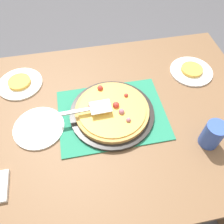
{
  "coord_description": "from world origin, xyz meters",
  "views": [
    {
      "loc": [
        -0.12,
        -0.6,
        1.6
      ],
      "look_at": [
        0.0,
        0.0,
        0.77
      ],
      "focal_mm": 36.87,
      "sensor_mm": 36.0,
      "label": 1
    }
  ],
  "objects_px": {
    "plate_near_left": "(191,71)",
    "plate_side": "(39,128)",
    "plate_far_right": "(20,84)",
    "pizza_pan": "(112,113)",
    "served_slice_left": "(192,69)",
    "cup_near": "(212,135)",
    "pizza_server": "(90,109)",
    "pizza": "(112,110)",
    "served_slice_right": "(19,82)"
  },
  "relations": [
    {
      "from": "served_slice_left",
      "to": "pizza_server",
      "type": "xyz_separation_m",
      "value": [
        -0.56,
        -0.2,
        0.05
      ]
    },
    {
      "from": "pizza_pan",
      "to": "served_slice_left",
      "type": "relative_size",
      "value": 3.45
    },
    {
      "from": "plate_near_left",
      "to": "served_slice_left",
      "type": "relative_size",
      "value": 2.0
    },
    {
      "from": "plate_near_left",
      "to": "plate_side",
      "type": "bearing_deg",
      "value": -165.43
    },
    {
      "from": "pizza",
      "to": "pizza_server",
      "type": "distance_m",
      "value": 0.1
    },
    {
      "from": "plate_side",
      "to": "plate_far_right",
      "type": "bearing_deg",
      "value": 107.77
    },
    {
      "from": "served_slice_right",
      "to": "plate_side",
      "type": "bearing_deg",
      "value": -72.23
    },
    {
      "from": "plate_far_right",
      "to": "cup_near",
      "type": "height_order",
      "value": "cup_near"
    },
    {
      "from": "plate_far_right",
      "to": "pizza_server",
      "type": "bearing_deg",
      "value": -40.73
    },
    {
      "from": "plate_far_right",
      "to": "served_slice_left",
      "type": "height_order",
      "value": "served_slice_left"
    },
    {
      "from": "served_slice_left",
      "to": "served_slice_right",
      "type": "relative_size",
      "value": 1.0
    },
    {
      "from": "pizza_server",
      "to": "served_slice_left",
      "type": "bearing_deg",
      "value": 19.29
    },
    {
      "from": "cup_near",
      "to": "plate_near_left",
      "type": "bearing_deg",
      "value": 76.82
    },
    {
      "from": "plate_side",
      "to": "pizza_pan",
      "type": "bearing_deg",
      "value": 2.12
    },
    {
      "from": "plate_side",
      "to": "cup_near",
      "type": "height_order",
      "value": "cup_near"
    },
    {
      "from": "plate_far_right",
      "to": "plate_side",
      "type": "distance_m",
      "value": 0.3
    },
    {
      "from": "pizza",
      "to": "served_slice_right",
      "type": "relative_size",
      "value": 3.0
    },
    {
      "from": "plate_far_right",
      "to": "pizza_pan",
      "type": "bearing_deg",
      "value": -33.1
    },
    {
      "from": "plate_near_left",
      "to": "plate_far_right",
      "type": "bearing_deg",
      "value": 174.83
    },
    {
      "from": "pizza",
      "to": "plate_near_left",
      "type": "relative_size",
      "value": 1.5
    },
    {
      "from": "plate_far_right",
      "to": "plate_near_left",
      "type": "bearing_deg",
      "value": -5.17
    },
    {
      "from": "cup_near",
      "to": "pizza",
      "type": "bearing_deg",
      "value": 149.46
    },
    {
      "from": "pizza",
      "to": "served_slice_right",
      "type": "distance_m",
      "value": 0.5
    },
    {
      "from": "plate_near_left",
      "to": "pizza_server",
      "type": "xyz_separation_m",
      "value": [
        -0.56,
        -0.2,
        0.07
      ]
    },
    {
      "from": "cup_near",
      "to": "pizza_server",
      "type": "height_order",
      "value": "cup_near"
    },
    {
      "from": "plate_far_right",
      "to": "plate_side",
      "type": "height_order",
      "value": "same"
    },
    {
      "from": "plate_side",
      "to": "cup_near",
      "type": "distance_m",
      "value": 0.72
    },
    {
      "from": "pizza_pan",
      "to": "pizza_server",
      "type": "relative_size",
      "value": 1.64
    },
    {
      "from": "pizza_pan",
      "to": "plate_near_left",
      "type": "bearing_deg",
      "value": 22.66
    },
    {
      "from": "served_slice_left",
      "to": "cup_near",
      "type": "relative_size",
      "value": 0.92
    },
    {
      "from": "pizza_server",
      "to": "plate_far_right",
      "type": "bearing_deg",
      "value": 139.27
    },
    {
      "from": "served_slice_right",
      "to": "cup_near",
      "type": "xyz_separation_m",
      "value": [
        0.78,
        -0.49,
        0.04
      ]
    },
    {
      "from": "pizza_pan",
      "to": "plate_near_left",
      "type": "height_order",
      "value": "pizza_pan"
    },
    {
      "from": "plate_near_left",
      "to": "plate_side",
      "type": "xyz_separation_m",
      "value": [
        -0.79,
        -0.2,
        0.0
      ]
    },
    {
      "from": "plate_side",
      "to": "pizza_server",
      "type": "relative_size",
      "value": 0.95
    },
    {
      "from": "pizza_pan",
      "to": "plate_side",
      "type": "distance_m",
      "value": 0.33
    },
    {
      "from": "plate_far_right",
      "to": "served_slice_right",
      "type": "distance_m",
      "value": 0.01
    },
    {
      "from": "pizza_pan",
      "to": "plate_far_right",
      "type": "distance_m",
      "value": 0.5
    },
    {
      "from": "pizza_pan",
      "to": "plate_side",
      "type": "xyz_separation_m",
      "value": [
        -0.33,
        -0.01,
        -0.01
      ]
    },
    {
      "from": "served_slice_left",
      "to": "cup_near",
      "type": "height_order",
      "value": "cup_near"
    },
    {
      "from": "cup_near",
      "to": "served_slice_left",
      "type": "bearing_deg",
      "value": 76.82
    },
    {
      "from": "plate_near_left",
      "to": "plate_far_right",
      "type": "height_order",
      "value": "same"
    },
    {
      "from": "plate_side",
      "to": "served_slice_right",
      "type": "xyz_separation_m",
      "value": [
        -0.09,
        0.28,
        0.01
      ]
    },
    {
      "from": "pizza_pan",
      "to": "plate_near_left",
      "type": "distance_m",
      "value": 0.5
    },
    {
      "from": "plate_far_right",
      "to": "plate_side",
      "type": "relative_size",
      "value": 1.0
    },
    {
      "from": "pizza_pan",
      "to": "pizza_server",
      "type": "bearing_deg",
      "value": -178.2
    },
    {
      "from": "pizza",
      "to": "cup_near",
      "type": "relative_size",
      "value": 2.75
    },
    {
      "from": "served_slice_right",
      "to": "served_slice_left",
      "type": "bearing_deg",
      "value": -5.17
    },
    {
      "from": "pizza_pan",
      "to": "cup_near",
      "type": "bearing_deg",
      "value": -30.44
    },
    {
      "from": "served_slice_right",
      "to": "pizza_pan",
      "type": "bearing_deg",
      "value": -33.1
    }
  ]
}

